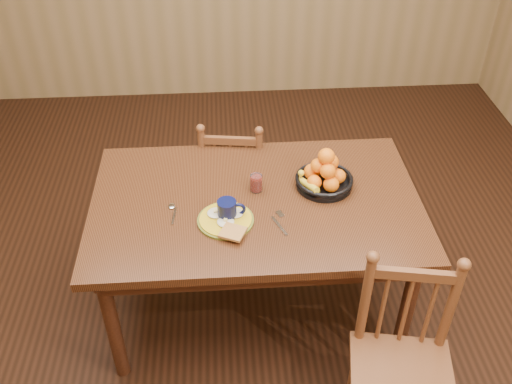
{
  "coord_description": "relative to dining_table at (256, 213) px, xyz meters",
  "views": [
    {
      "loc": [
        -0.15,
        -2.14,
        2.5
      ],
      "look_at": [
        0.0,
        0.0,
        0.8
      ],
      "focal_mm": 40.0,
      "sensor_mm": 36.0,
      "label": 1
    }
  ],
  "objects": [
    {
      "name": "room",
      "position": [
        0.0,
        0.0,
        0.68
      ],
      "size": [
        4.52,
        5.02,
        2.72
      ],
      "color": "black",
      "rests_on": "ground"
    },
    {
      "name": "fruit_bowl",
      "position": [
        0.34,
        0.09,
        0.15
      ],
      "size": [
        0.29,
        0.29,
        0.22
      ],
      "color": "black",
      "rests_on": "dining_table"
    },
    {
      "name": "chair_far",
      "position": [
        -0.09,
        0.61,
        -0.25
      ],
      "size": [
        0.44,
        0.42,
        0.86
      ],
      "rotation": [
        0.0,
        0.0,
        3.0
      ],
      "color": "#523018",
      "rests_on": "ground"
    },
    {
      "name": "dining_table",
      "position": [
        0.0,
        0.0,
        0.0
      ],
      "size": [
        1.6,
        1.0,
        0.75
      ],
      "color": "black",
      "rests_on": "ground"
    },
    {
      "name": "chair_near",
      "position": [
        0.56,
        -0.78,
        -0.21
      ],
      "size": [
        0.49,
        0.47,
        0.93
      ],
      "rotation": [
        0.0,
        0.0,
        -0.18
      ],
      "color": "#523018",
      "rests_on": "ground"
    },
    {
      "name": "breakfast_plate",
      "position": [
        -0.15,
        -0.15,
        0.1
      ],
      "size": [
        0.26,
        0.3,
        0.04
      ],
      "color": "#59601E",
      "rests_on": "dining_table"
    },
    {
      "name": "fork",
      "position": [
        0.1,
        -0.17,
        0.09
      ],
      "size": [
        0.07,
        0.18,
        0.0
      ],
      "rotation": [
        0.0,
        0.0,
        0.39
      ],
      "color": "silver",
      "rests_on": "dining_table"
    },
    {
      "name": "spoon",
      "position": [
        -0.4,
        -0.05,
        0.09
      ],
      "size": [
        0.04,
        0.16,
        0.01
      ],
      "rotation": [
        0.0,
        0.0,
        -0.09
      ],
      "color": "silver",
      "rests_on": "dining_table"
    },
    {
      "name": "juice_glass",
      "position": [
        0.01,
        0.08,
        0.13
      ],
      "size": [
        0.06,
        0.06,
        0.09
      ],
      "color": "silver",
      "rests_on": "dining_table"
    },
    {
      "name": "coffee_mug",
      "position": [
        -0.14,
        -0.13,
        0.14
      ],
      "size": [
        0.13,
        0.09,
        0.1
      ],
      "color": "#090E35",
      "rests_on": "dining_table"
    }
  ]
}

